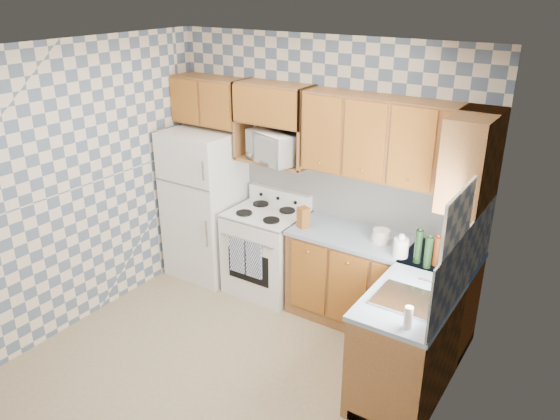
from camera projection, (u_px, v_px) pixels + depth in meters
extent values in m
plane|color=#847454|center=(229.00, 366.00, 4.83)|extent=(3.40, 3.40, 0.00)
cube|color=slate|center=(322.00, 173.00, 5.54)|extent=(3.40, 0.02, 2.70)
cube|color=slate|center=(434.00, 289.00, 3.45)|extent=(0.02, 3.20, 2.70)
cube|color=white|center=(356.00, 195.00, 5.39)|extent=(2.60, 0.02, 0.56)
cube|color=white|center=(465.00, 260.00, 4.13)|extent=(0.02, 1.60, 0.56)
cube|color=white|center=(205.00, 204.00, 6.11)|extent=(0.75, 0.70, 1.68)
cube|color=white|center=(266.00, 252.00, 5.87)|extent=(0.76, 0.65, 0.90)
cube|color=silver|center=(266.00, 214.00, 5.70)|extent=(0.76, 0.65, 0.02)
cube|color=white|center=(280.00, 197.00, 5.87)|extent=(0.76, 0.08, 0.17)
cube|color=navy|center=(238.00, 255.00, 5.64)|extent=(0.19, 0.02, 0.39)
cube|color=navy|center=(254.00, 260.00, 5.53)|extent=(0.19, 0.02, 0.39)
cube|color=brown|center=(379.00, 286.00, 5.24)|extent=(1.75, 0.60, 0.88)
cube|color=brown|center=(418.00, 331.00, 4.57)|extent=(0.60, 1.60, 0.88)
cube|color=gray|center=(382.00, 243.00, 5.06)|extent=(1.77, 0.63, 0.04)
cube|color=gray|center=(423.00, 283.00, 4.39)|extent=(0.63, 1.60, 0.04)
cube|color=brown|center=(396.00, 141.00, 4.80)|extent=(1.75, 0.33, 0.74)
cube|color=brown|center=(210.00, 101.00, 5.82)|extent=(0.82, 0.33, 0.50)
cube|color=brown|center=(472.00, 159.00, 4.30)|extent=(0.33, 0.70, 0.74)
cube|color=brown|center=(274.00, 161.00, 5.61)|extent=(0.80, 0.33, 0.03)
imported|color=white|center=(276.00, 147.00, 5.50)|extent=(0.65, 0.54, 0.31)
cube|color=#B7B7BC|center=(408.00, 301.00, 4.11)|extent=(0.48, 0.40, 0.03)
cube|color=white|center=(454.00, 248.00, 3.76)|extent=(0.02, 0.66, 0.86)
cylinder|color=black|center=(418.00, 247.00, 4.62)|extent=(0.07, 0.07, 0.30)
cylinder|color=black|center=(428.00, 252.00, 4.54)|extent=(0.07, 0.07, 0.28)
cylinder|color=#5D2911|center=(437.00, 251.00, 4.59)|extent=(0.07, 0.07, 0.26)
cube|color=brown|center=(303.00, 218.00, 5.30)|extent=(0.12, 0.12, 0.21)
cylinder|color=white|center=(401.00, 248.00, 4.75)|extent=(0.13, 0.13, 0.17)
cylinder|color=beige|center=(408.00, 318.00, 3.76)|extent=(0.06, 0.06, 0.17)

